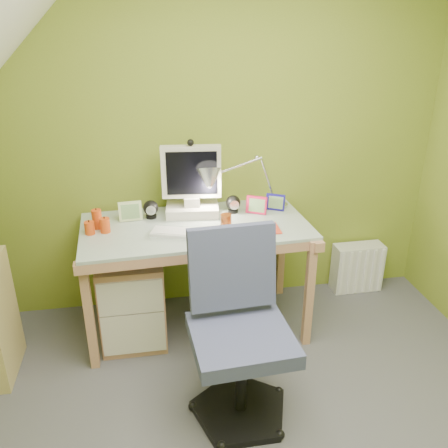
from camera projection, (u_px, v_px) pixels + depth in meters
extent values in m
cube|color=olive|center=(209.00, 140.00, 3.15)|extent=(3.20, 0.01, 2.40)
cube|color=silver|center=(185.00, 233.00, 2.83)|extent=(0.42, 0.25, 0.02)
cube|color=red|center=(260.00, 229.00, 2.90)|extent=(0.25, 0.18, 0.01)
ellipsoid|color=white|center=(260.00, 227.00, 2.90)|extent=(0.12, 0.09, 0.04)
cylinder|color=#8F3E14|center=(226.00, 221.00, 2.91)|extent=(0.08, 0.08, 0.09)
cube|color=red|center=(257.00, 205.00, 3.12)|extent=(0.13, 0.08, 0.12)
cube|color=navy|center=(275.00, 202.00, 3.18)|extent=(0.12, 0.08, 0.11)
cube|color=#C2D794|center=(130.00, 211.00, 3.01)|extent=(0.15, 0.03, 0.13)
cube|color=silver|center=(357.00, 267.00, 3.64)|extent=(0.38, 0.16, 0.37)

